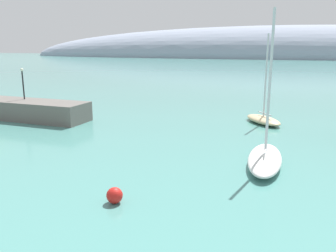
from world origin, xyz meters
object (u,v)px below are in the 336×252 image
at_px(sailboat_sand_mid_mooring, 263,119).
at_px(mooring_buoy_red, 115,195).
at_px(harbor_lamp_post, 23,80).
at_px(sailboat_white_outer_mooring, 265,158).

xyz_separation_m(sailboat_sand_mid_mooring, mooring_buoy_red, (-6.51, -23.04, -0.08)).
bearing_deg(harbor_lamp_post, sailboat_white_outer_mooring, -17.65).
distance_m(sailboat_white_outer_mooring, harbor_lamp_post, 29.50).
xyz_separation_m(sailboat_white_outer_mooring, harbor_lamp_post, (-27.87, 8.87, 3.86)).
bearing_deg(harbor_lamp_post, sailboat_sand_mid_mooring, 11.10).
distance_m(sailboat_sand_mid_mooring, mooring_buoy_red, 23.94).
height_order(sailboat_white_outer_mooring, mooring_buoy_red, sailboat_white_outer_mooring).
height_order(sailboat_sand_mid_mooring, mooring_buoy_red, sailboat_sand_mid_mooring).
xyz_separation_m(sailboat_white_outer_mooring, mooring_buoy_red, (-7.42, -8.88, -0.13)).
xyz_separation_m(sailboat_sand_mid_mooring, harbor_lamp_post, (-26.96, -5.29, 3.91)).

